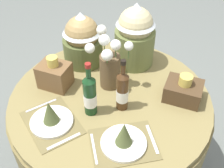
{
  "coord_description": "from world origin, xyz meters",
  "views": [
    {
      "loc": [
        0.47,
        -1.15,
        1.92
      ],
      "look_at": [
        0.0,
        0.03,
        0.81
      ],
      "focal_mm": 44.85,
      "sensor_mm": 36.0,
      "label": 1
    }
  ],
  "objects_px": {
    "place_setting_right": "(124,139)",
    "wine_bottle_left": "(122,91)",
    "gift_tub_back_left": "(82,37)",
    "place_setting_left": "(51,117)",
    "woven_basket_side_right": "(183,90)",
    "wine_bottle_centre": "(90,95)",
    "gift_tub_back_centre": "(135,33)",
    "woven_basket_side_left": "(55,75)",
    "dining_table": "(110,114)",
    "flower_vase": "(109,63)"
  },
  "relations": [
    {
      "from": "wine_bottle_left",
      "to": "gift_tub_back_centre",
      "type": "xyz_separation_m",
      "value": [
        -0.08,
        0.45,
        0.11
      ]
    },
    {
      "from": "gift_tub_back_centre",
      "to": "woven_basket_side_right",
      "type": "relative_size",
      "value": 2.08
    },
    {
      "from": "place_setting_left",
      "to": "wine_bottle_centre",
      "type": "distance_m",
      "value": 0.25
    },
    {
      "from": "wine_bottle_centre",
      "to": "gift_tub_back_centre",
      "type": "xyz_separation_m",
      "value": [
        0.08,
        0.55,
        0.1
      ]
    },
    {
      "from": "gift_tub_back_centre",
      "to": "flower_vase",
      "type": "bearing_deg",
      "value": -103.27
    },
    {
      "from": "dining_table",
      "to": "gift_tub_back_centre",
      "type": "bearing_deg",
      "value": 87.33
    },
    {
      "from": "gift_tub_back_centre",
      "to": "place_setting_left",
      "type": "bearing_deg",
      "value": -108.8
    },
    {
      "from": "gift_tub_back_left",
      "to": "place_setting_right",
      "type": "bearing_deg",
      "value": -48.67
    },
    {
      "from": "place_setting_left",
      "to": "woven_basket_side_left",
      "type": "height_order",
      "value": "woven_basket_side_left"
    },
    {
      "from": "dining_table",
      "to": "woven_basket_side_right",
      "type": "relative_size",
      "value": 5.88
    },
    {
      "from": "place_setting_right",
      "to": "wine_bottle_left",
      "type": "xyz_separation_m",
      "value": [
        -0.1,
        0.25,
        0.08
      ]
    },
    {
      "from": "dining_table",
      "to": "wine_bottle_centre",
      "type": "distance_m",
      "value": 0.33
    },
    {
      "from": "wine_bottle_left",
      "to": "woven_basket_side_right",
      "type": "relative_size",
      "value": 1.59
    },
    {
      "from": "wine_bottle_left",
      "to": "gift_tub_back_centre",
      "type": "bearing_deg",
      "value": 99.85
    },
    {
      "from": "dining_table",
      "to": "gift_tub_back_centre",
      "type": "relative_size",
      "value": 2.83
    },
    {
      "from": "flower_vase",
      "to": "wine_bottle_left",
      "type": "distance_m",
      "value": 0.22
    },
    {
      "from": "place_setting_right",
      "to": "gift_tub_back_centre",
      "type": "distance_m",
      "value": 0.75
    },
    {
      "from": "wine_bottle_centre",
      "to": "woven_basket_side_left",
      "type": "distance_m",
      "value": 0.34
    },
    {
      "from": "gift_tub_back_left",
      "to": "woven_basket_side_right",
      "type": "xyz_separation_m",
      "value": [
        0.72,
        -0.12,
        -0.13
      ]
    },
    {
      "from": "gift_tub_back_left",
      "to": "woven_basket_side_left",
      "type": "bearing_deg",
      "value": -99.75
    },
    {
      "from": "flower_vase",
      "to": "gift_tub_back_left",
      "type": "distance_m",
      "value": 0.31
    },
    {
      "from": "gift_tub_back_left",
      "to": "woven_basket_side_left",
      "type": "height_order",
      "value": "gift_tub_back_left"
    },
    {
      "from": "place_setting_right",
      "to": "wine_bottle_centre",
      "type": "height_order",
      "value": "wine_bottle_centre"
    },
    {
      "from": "wine_bottle_left",
      "to": "place_setting_right",
      "type": "bearing_deg",
      "value": -67.97
    },
    {
      "from": "flower_vase",
      "to": "gift_tub_back_left",
      "type": "relative_size",
      "value": 0.97
    },
    {
      "from": "place_setting_left",
      "to": "flower_vase",
      "type": "xyz_separation_m",
      "value": [
        0.17,
        0.42,
        0.12
      ]
    },
    {
      "from": "wine_bottle_left",
      "to": "gift_tub_back_left",
      "type": "distance_m",
      "value": 0.53
    },
    {
      "from": "flower_vase",
      "to": "gift_tub_back_centre",
      "type": "bearing_deg",
      "value": 76.73
    },
    {
      "from": "dining_table",
      "to": "gift_tub_back_left",
      "type": "bearing_deg",
      "value": 138.53
    },
    {
      "from": "wine_bottle_centre",
      "to": "gift_tub_back_left",
      "type": "xyz_separation_m",
      "value": [
        -0.26,
        0.43,
        0.06
      ]
    },
    {
      "from": "dining_table",
      "to": "place_setting_right",
      "type": "bearing_deg",
      "value": -56.95
    },
    {
      "from": "wine_bottle_centre",
      "to": "place_setting_left",
      "type": "bearing_deg",
      "value": -136.19
    },
    {
      "from": "dining_table",
      "to": "flower_vase",
      "type": "xyz_separation_m",
      "value": [
        -0.05,
        0.11,
        0.33
      ]
    },
    {
      "from": "place_setting_right",
      "to": "wine_bottle_centre",
      "type": "xyz_separation_m",
      "value": [
        -0.25,
        0.15,
        0.09
      ]
    },
    {
      "from": "place_setting_left",
      "to": "woven_basket_side_left",
      "type": "bearing_deg",
      "value": 115.86
    },
    {
      "from": "place_setting_right",
      "to": "wine_bottle_left",
      "type": "bearing_deg",
      "value": 112.03
    },
    {
      "from": "place_setting_right",
      "to": "gift_tub_back_left",
      "type": "xyz_separation_m",
      "value": [
        -0.51,
        0.58,
        0.15
      ]
    },
    {
      "from": "gift_tub_back_centre",
      "to": "woven_basket_side_left",
      "type": "relative_size",
      "value": 2.05
    },
    {
      "from": "place_setting_right",
      "to": "gift_tub_back_left",
      "type": "height_order",
      "value": "gift_tub_back_left"
    },
    {
      "from": "gift_tub_back_left",
      "to": "place_setting_left",
      "type": "bearing_deg",
      "value": -81.43
    },
    {
      "from": "gift_tub_back_left",
      "to": "gift_tub_back_centre",
      "type": "relative_size",
      "value": 0.85
    },
    {
      "from": "place_setting_left",
      "to": "woven_basket_side_right",
      "type": "relative_size",
      "value": 1.99
    },
    {
      "from": "gift_tub_back_centre",
      "to": "woven_basket_side_left",
      "type": "bearing_deg",
      "value": -132.32
    },
    {
      "from": "flower_vase",
      "to": "gift_tub_back_centre",
      "type": "relative_size",
      "value": 0.82
    },
    {
      "from": "gift_tub_back_centre",
      "to": "woven_basket_side_right",
      "type": "height_order",
      "value": "gift_tub_back_centre"
    },
    {
      "from": "place_setting_right",
      "to": "gift_tub_back_centre",
      "type": "bearing_deg",
      "value": 104.37
    },
    {
      "from": "flower_vase",
      "to": "wine_bottle_centre",
      "type": "height_order",
      "value": "flower_vase"
    },
    {
      "from": "dining_table",
      "to": "wine_bottle_left",
      "type": "height_order",
      "value": "wine_bottle_left"
    },
    {
      "from": "flower_vase",
      "to": "woven_basket_side_right",
      "type": "xyz_separation_m",
      "value": [
        0.46,
        0.05,
        -0.11
      ]
    },
    {
      "from": "wine_bottle_left",
      "to": "wine_bottle_centre",
      "type": "bearing_deg",
      "value": -146.5
    }
  ]
}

